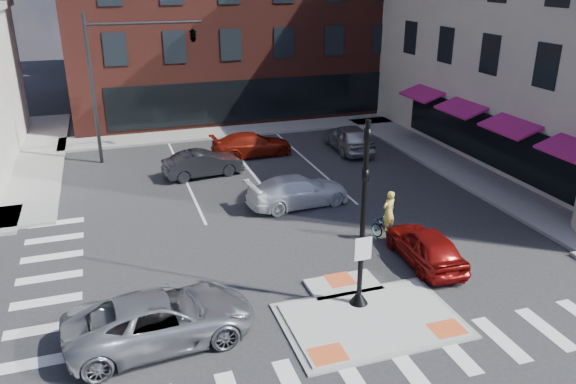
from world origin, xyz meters
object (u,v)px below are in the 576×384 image
object	(u,v)px
red_sedan	(426,246)
bg_car_silver	(349,138)
cyclist	(388,225)
silver_suv	(161,319)
bg_car_red	(252,145)
white_pickup	(298,191)
bg_car_dark	(203,164)

from	to	relation	value
red_sedan	bg_car_silver	size ratio (longest dim) A/B	0.86
bg_car_silver	cyclist	world-z (taller)	cyclist
silver_suv	bg_car_red	world-z (taller)	silver_suv
white_pickup	cyclist	size ratio (longest dim) A/B	2.22
white_pickup	red_sedan	bearing A→B (deg)	-163.92
bg_car_dark	silver_suv	bearing A→B (deg)	157.69
red_sedan	bg_car_silver	world-z (taller)	bg_car_silver
silver_suv	bg_car_red	xyz separation A→B (m)	(6.91, 16.03, -0.07)
white_pickup	bg_car_red	world-z (taller)	white_pickup
bg_car_red	red_sedan	bearing A→B (deg)	-171.99
bg_car_dark	bg_car_red	distance (m)	4.12
bg_car_red	silver_suv	bearing A→B (deg)	153.91
white_pickup	cyclist	world-z (taller)	cyclist
bg_car_dark	bg_car_red	xyz separation A→B (m)	(3.27, 2.50, 0.00)
red_sedan	bg_car_dark	bearing A→B (deg)	-59.89
white_pickup	cyclist	xyz separation A→B (m)	(2.10, -4.61, 0.03)
red_sedan	bg_car_dark	distance (m)	13.25
bg_car_red	white_pickup	bearing A→B (deg)	178.13
red_sedan	bg_car_red	distance (m)	14.57
red_sedan	bg_car_dark	size ratio (longest dim) A/B	0.98
bg_car_dark	cyclist	xyz separation A→B (m)	(5.50, -9.84, 0.04)
silver_suv	white_pickup	distance (m)	10.88
red_sedan	cyclist	xyz separation A→B (m)	(-0.50, 1.97, 0.03)
bg_car_dark	cyclist	distance (m)	11.27
bg_car_dark	bg_car_silver	world-z (taller)	bg_car_silver
white_pickup	bg_car_dark	size ratio (longest dim) A/B	1.16
silver_suv	cyclist	size ratio (longest dim) A/B	2.52
bg_car_red	cyclist	size ratio (longest dim) A/B	2.18
bg_car_silver	cyclist	size ratio (longest dim) A/B	2.18
red_sedan	cyclist	world-z (taller)	cyclist
silver_suv	cyclist	bearing A→B (deg)	-72.64
white_pickup	bg_car_red	distance (m)	7.73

